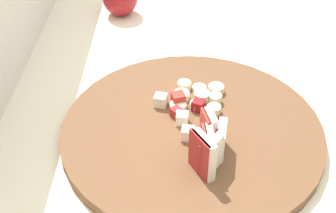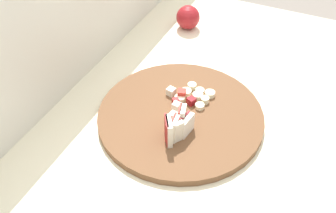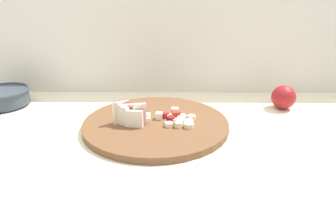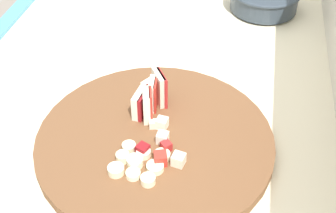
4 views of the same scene
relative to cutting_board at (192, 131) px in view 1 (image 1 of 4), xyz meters
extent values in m
cylinder|color=brown|center=(0.00, 0.00, 0.00)|extent=(0.43, 0.43, 0.02)
cube|color=#A32323|center=(-0.09, -0.02, 0.04)|extent=(0.04, 0.03, 0.06)
cube|color=#EFE5CC|center=(-0.09, -0.03, 0.04)|extent=(0.04, 0.03, 0.06)
cube|color=maroon|center=(-0.06, -0.03, 0.03)|extent=(0.05, 0.01, 0.05)
cube|color=white|center=(-0.06, -0.04, 0.03)|extent=(0.05, 0.02, 0.05)
cube|color=#B22D23|center=(-0.05, -0.02, 0.04)|extent=(0.04, 0.01, 0.06)
cube|color=#EFE5CC|center=(-0.04, -0.02, 0.04)|extent=(0.04, 0.02, 0.06)
cube|color=#B22D23|center=(-0.08, -0.02, 0.04)|extent=(0.04, 0.01, 0.06)
cube|color=#EFE5CC|center=(-0.08, -0.02, 0.04)|extent=(0.04, 0.02, 0.06)
cube|color=#A32323|center=(-0.10, -0.01, 0.04)|extent=(0.04, 0.03, 0.07)
cube|color=beige|center=(-0.10, -0.01, 0.04)|extent=(0.05, 0.04, 0.07)
cube|color=#B22D23|center=(0.06, 0.02, 0.02)|extent=(0.03, 0.03, 0.02)
cube|color=beige|center=(0.06, 0.05, 0.02)|extent=(0.02, 0.02, 0.02)
cube|color=white|center=(-0.03, 0.01, 0.02)|extent=(0.02, 0.02, 0.02)
cube|color=maroon|center=(0.04, -0.01, 0.02)|extent=(0.03, 0.03, 0.02)
cube|color=beige|center=(-0.02, -0.01, 0.02)|extent=(0.02, 0.02, 0.01)
cube|color=#A32323|center=(0.03, 0.03, 0.02)|extent=(0.02, 0.02, 0.02)
cube|color=white|center=(0.01, 0.02, 0.02)|extent=(0.02, 0.02, 0.02)
cylinder|color=beige|center=(0.04, -0.04, 0.02)|extent=(0.02, 0.02, 0.01)
cylinder|color=beige|center=(0.07, -0.04, 0.02)|extent=(0.02, 0.02, 0.02)
cylinder|color=beige|center=(0.10, -0.04, 0.02)|extent=(0.03, 0.03, 0.01)
cylinder|color=#F4EAC6|center=(0.05, -0.01, 0.02)|extent=(0.02, 0.02, 0.01)
cylinder|color=#F4EAC6|center=(0.07, -0.02, 0.02)|extent=(0.03, 0.03, 0.02)
cylinder|color=#F4EAC6|center=(0.10, -0.02, 0.02)|extent=(0.02, 0.02, 0.01)
cylinder|color=beige|center=(0.05, 0.02, 0.02)|extent=(0.03, 0.03, 0.01)
cylinder|color=beige|center=(0.08, 0.02, 0.02)|extent=(0.03, 0.03, 0.01)
cylinder|color=beige|center=(0.11, 0.01, 0.02)|extent=(0.02, 0.02, 0.01)
camera|label=1|loc=(-0.57, 0.03, 0.51)|focal=50.03mm
camera|label=2|loc=(-0.64, -0.26, 0.67)|focal=39.74mm
camera|label=3|loc=(0.05, -0.83, 0.38)|focal=33.10mm
camera|label=4|loc=(0.57, 0.14, 0.59)|focal=49.34mm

